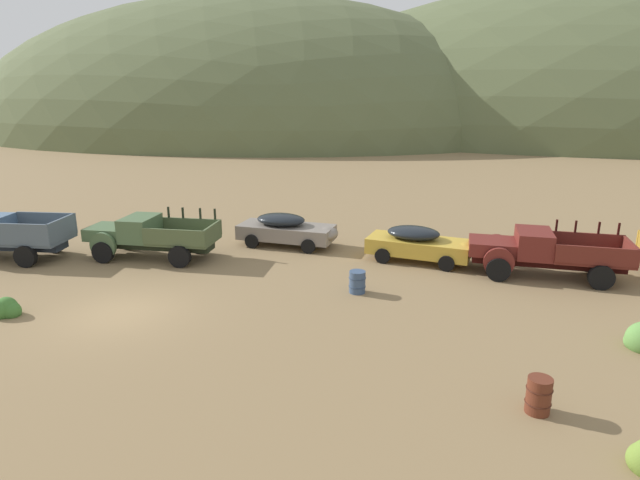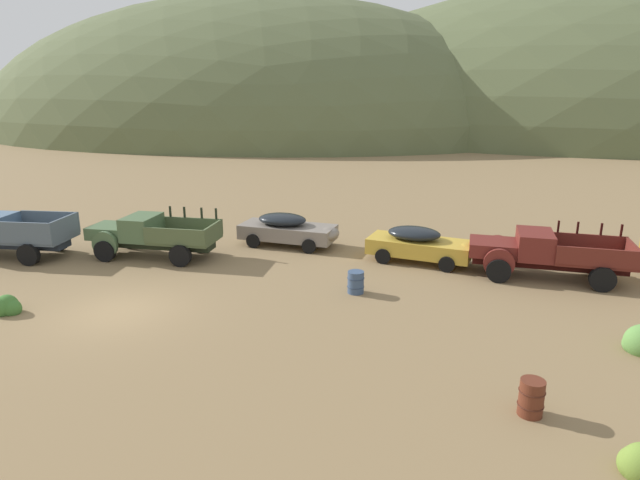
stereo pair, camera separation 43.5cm
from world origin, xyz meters
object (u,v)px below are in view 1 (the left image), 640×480
(truck_weathered_green, at_px, (143,236))
(truck_oxblood, at_px, (535,252))
(car_primer_gray, at_px, (289,229))
(oil_drum_spare, at_px, (539,395))
(car_faded_yellow, at_px, (422,244))
(oil_drum_by_truck, at_px, (357,282))

(truck_weathered_green, distance_m, truck_oxblood, 16.96)
(truck_weathered_green, xyz_separation_m, car_primer_gray, (5.85, 3.37, -0.18))
(truck_weathered_green, xyz_separation_m, oil_drum_spare, (15.72, -8.66, -0.54))
(truck_oxblood, bearing_deg, oil_drum_spare, 84.09)
(car_primer_gray, bearing_deg, oil_drum_spare, -47.18)
(car_faded_yellow, distance_m, truck_oxblood, 4.66)
(car_faded_yellow, bearing_deg, truck_weathered_green, -160.45)
(car_primer_gray, height_order, oil_drum_by_truck, car_primer_gray)
(car_primer_gray, height_order, oil_drum_spare, car_primer_gray)
(car_primer_gray, distance_m, oil_drum_spare, 15.57)
(car_primer_gray, bearing_deg, truck_weathered_green, -146.62)
(oil_drum_spare, bearing_deg, truck_oxblood, 83.64)
(truck_oxblood, distance_m, oil_drum_by_truck, 7.67)
(truck_oxblood, bearing_deg, truck_weathered_green, 6.14)
(car_primer_gray, bearing_deg, truck_oxblood, -5.26)
(truck_oxblood, bearing_deg, car_faded_yellow, -8.25)
(truck_weathered_green, distance_m, oil_drum_spare, 17.96)
(car_faded_yellow, xyz_separation_m, truck_oxblood, (4.60, -0.70, 0.19))
(truck_weathered_green, relative_size, truck_oxblood, 0.97)
(oil_drum_spare, bearing_deg, car_faded_yellow, 107.34)
(truck_weathered_green, distance_m, car_primer_gray, 6.75)
(car_faded_yellow, bearing_deg, oil_drum_spare, -64.10)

